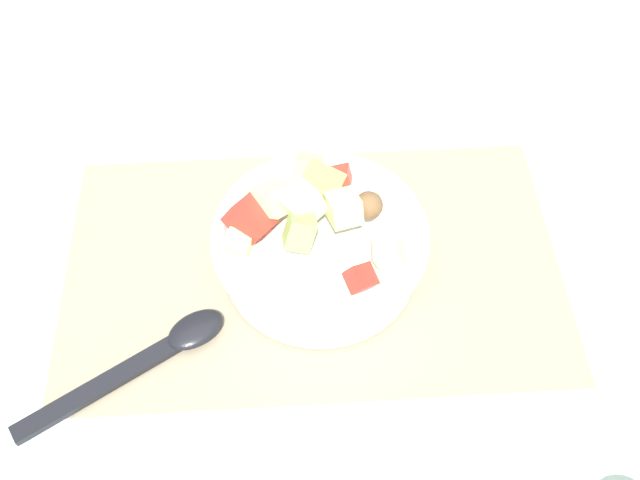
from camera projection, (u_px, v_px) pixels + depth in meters
The scene contains 4 objects.
ground_plane at pixel (313, 266), 0.73m from camera, with size 2.40×2.40×0.00m, color silver.
placemat at pixel (313, 264), 0.73m from camera, with size 0.50×0.30×0.01m, color gray.
salad_bowl at pixel (319, 241), 0.70m from camera, with size 0.21×0.21×0.11m.
serving_spoon at pixel (156, 353), 0.66m from camera, with size 0.19×0.13×0.01m.
Camera 1 is at (0.02, 0.40, 0.61)m, focal length 39.86 mm.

